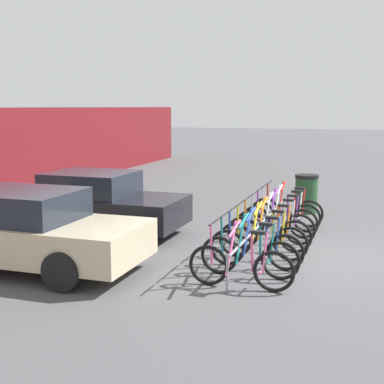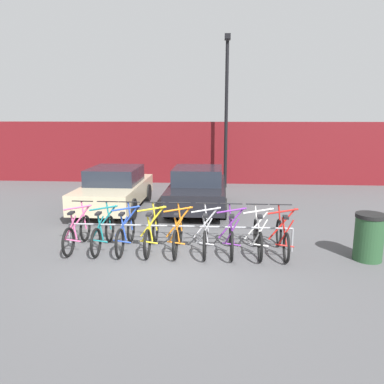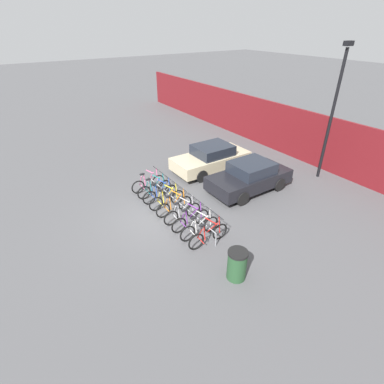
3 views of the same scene
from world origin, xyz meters
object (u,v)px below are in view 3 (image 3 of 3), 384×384
at_px(bicycle_pink, 148,183).
at_px(bicycle_teal, 154,189).
at_px(bicycle_purple, 190,220).
at_px(bicycle_white, 200,228).
at_px(car_beige, 211,158).
at_px(bicycle_red, 208,235).
at_px(bike_rack, 177,202).
at_px(trash_bin, 237,265).
at_px(car_black, 250,177).
at_px(bicycle_orange, 174,206).
at_px(bicycle_silver, 182,213).
at_px(bicycle_blue, 160,193).
at_px(lamp_post, 333,108).
at_px(bicycle_yellow, 167,199).

relative_size(bicycle_pink, bicycle_teal, 1.00).
xyz_separation_m(bicycle_purple, bicycle_white, (0.60, 0.00, 0.00)).
bearing_deg(bicycle_purple, car_beige, 131.77).
relative_size(bicycle_pink, bicycle_red, 1.00).
relative_size(bike_rack, trash_bin, 5.15).
xyz_separation_m(bicycle_teal, bicycle_red, (4.13, 0.00, 0.00)).
bearing_deg(car_black, bike_rack, -93.17).
bearing_deg(trash_bin, bicycle_purple, 175.42).
distance_m(bicycle_red, trash_bin, 1.81).
xyz_separation_m(bicycle_pink, bicycle_orange, (2.38, 0.00, 0.00)).
bearing_deg(trash_bin, bicycle_silver, 176.18).
distance_m(bicycle_teal, bicycle_blue, 0.53).
bearing_deg(car_beige, bicycle_orange, -56.36).
relative_size(bicycle_blue, bicycle_orange, 1.00).
xyz_separation_m(bicycle_white, lamp_post, (-0.65, 7.97, 3.13)).
relative_size(bike_rack, bicycle_silver, 3.10).
relative_size(bicycle_white, car_black, 0.43).
height_order(car_beige, lamp_post, lamp_post).
bearing_deg(bicycle_purple, bicycle_orange, 177.17).
distance_m(bike_rack, bicycle_blue, 1.24).
relative_size(car_beige, lamp_post, 0.66).
height_order(bicycle_yellow, lamp_post, lamp_post).
bearing_deg(car_black, bicycle_red, -61.53).
bearing_deg(bicycle_silver, bicycle_purple, 1.43).
distance_m(bicycle_pink, bicycle_orange, 2.38).
relative_size(bike_rack, bicycle_teal, 3.10).
xyz_separation_m(bicycle_pink, bicycle_red, (4.76, 0.00, 0.00)).
height_order(bicycle_yellow, car_black, car_black).
relative_size(bicycle_red, car_beige, 0.41).
bearing_deg(car_beige, bicycle_red, -37.81).
bearing_deg(car_black, lamp_post, 76.39).
xyz_separation_m(bike_rack, trash_bin, (4.17, -0.38, 0.02)).
bearing_deg(bicycle_purple, lamp_post, 87.52).
height_order(bicycle_teal, bicycle_blue, same).
relative_size(bike_rack, car_beige, 1.27).
relative_size(bike_rack, bicycle_purple, 3.10).
bearing_deg(car_beige, bicycle_white, -41.13).
bearing_deg(bicycle_orange, trash_bin, -3.89).
bearing_deg(bicycle_white, car_black, 112.42).
distance_m(bicycle_pink, bicycle_white, 4.21).
height_order(bike_rack, bicycle_red, bicycle_red).
bearing_deg(lamp_post, bicycle_yellow, -102.65).
xyz_separation_m(bicycle_red, car_black, (-2.17, 3.99, 0.31)).
relative_size(bicycle_pink, trash_bin, 1.66).
distance_m(bicycle_teal, car_beige, 3.91).
bearing_deg(bicycle_white, lamp_post, 95.07).
distance_m(bike_rack, car_beige, 4.46).
relative_size(bicycle_teal, trash_bin, 1.66).
xyz_separation_m(bicycle_yellow, bicycle_white, (2.44, 0.00, 0.00)).
bearing_deg(bicycle_teal, trash_bin, -4.57).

